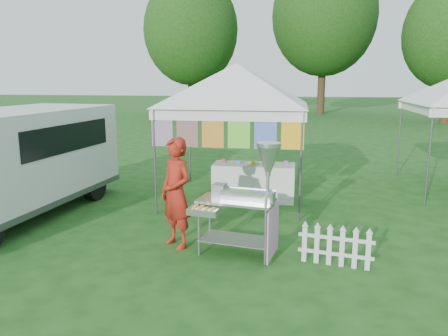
# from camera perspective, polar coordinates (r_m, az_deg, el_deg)

# --- Properties ---
(ground) EXTENTS (120.00, 120.00, 0.00)m
(ground) POSITION_cam_1_polar(r_m,az_deg,el_deg) (6.73, -2.72, -11.86)
(ground) COLOR #184513
(ground) RESTS_ON ground
(canopy_main) EXTENTS (4.24, 4.24, 3.45)m
(canopy_main) POSITION_cam_1_polar(r_m,az_deg,el_deg) (9.62, 1.65, 13.47)
(canopy_main) COLOR #59595E
(canopy_main) RESTS_ON ground
(tree_left) EXTENTS (6.40, 6.40, 9.53)m
(tree_left) POSITION_cam_1_polar(r_m,az_deg,el_deg) (31.07, -4.32, 17.46)
(tree_left) COLOR #3C2C16
(tree_left) RESTS_ON ground
(tree_mid) EXTENTS (7.60, 7.60, 11.52)m
(tree_mid) POSITION_cam_1_polar(r_m,az_deg,el_deg) (34.35, 12.99, 18.83)
(tree_mid) COLOR #3C2C16
(tree_mid) RESTS_ON ground
(donut_cart) EXTENTS (1.37, 0.85, 1.76)m
(donut_cart) POSITION_cam_1_polar(r_m,az_deg,el_deg) (6.55, 3.14, -2.92)
(donut_cart) COLOR gray
(donut_cart) RESTS_ON ground
(vendor) EXTENTS (0.77, 0.74, 1.78)m
(vendor) POSITION_cam_1_polar(r_m,az_deg,el_deg) (6.99, -6.28, -3.26)
(vendor) COLOR #9E1F13
(vendor) RESTS_ON ground
(cargo_van) EXTENTS (2.48, 5.17, 2.08)m
(cargo_van) POSITION_cam_1_polar(r_m,az_deg,el_deg) (9.39, -26.04, 0.89)
(cargo_van) COLOR silver
(cargo_van) RESTS_ON ground
(picket_fence) EXTENTS (1.07, 0.22, 0.56)m
(picket_fence) POSITION_cam_1_polar(r_m,az_deg,el_deg) (6.61, 14.37, -9.97)
(picket_fence) COLOR silver
(picket_fence) RESTS_ON ground
(display_table) EXTENTS (1.80, 0.70, 0.82)m
(display_table) POSITION_cam_1_polar(r_m,az_deg,el_deg) (9.78, 3.90, -1.82)
(display_table) COLOR white
(display_table) RESTS_ON ground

